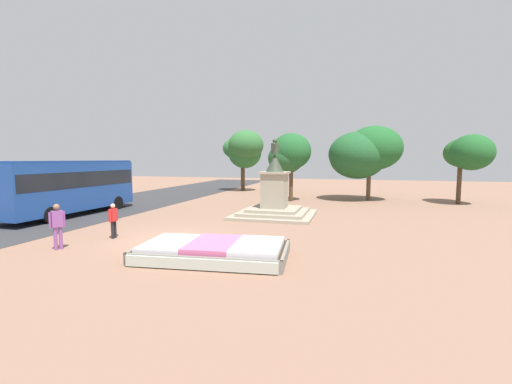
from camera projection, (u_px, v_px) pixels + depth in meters
ground_plane at (166, 240)px, 14.76m from camera, size 93.33×93.33×0.00m
flower_planter at (214, 251)px, 12.00m from camera, size 5.47×3.45×0.58m
statue_monument at (275, 200)px, 20.75m from camera, size 4.74×4.74×4.68m
city_bus at (69, 184)px, 21.05m from camera, size 2.71×9.06×3.37m
pedestrian_near_planter at (57, 223)px, 13.07m from camera, size 0.38×0.50×1.78m
pedestrian_crossing_plaza at (113, 219)px, 14.98m from camera, size 0.26×0.57×1.54m
park_tree_far_left at (362, 154)px, 28.61m from camera, size 5.97×5.35×6.19m
park_tree_behind_statue at (468, 153)px, 25.98m from camera, size 3.24×4.10×5.31m
park_tree_far_right at (244, 149)px, 36.62m from camera, size 4.52×3.96×6.51m
park_tree_street_side at (289, 154)px, 28.16m from camera, size 3.55×3.01×5.58m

